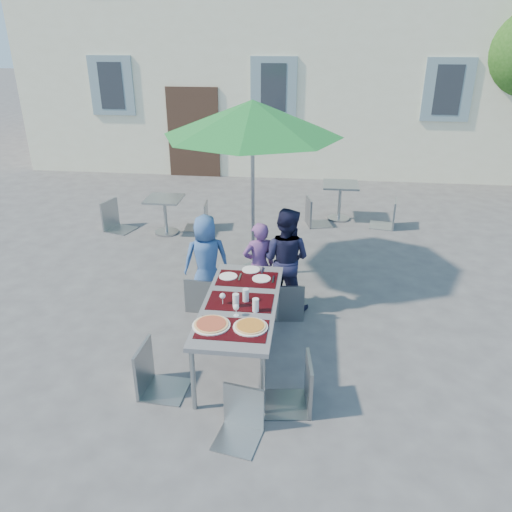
# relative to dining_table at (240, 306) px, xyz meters

# --- Properties ---
(ground) EXTENTS (90.00, 90.00, 0.00)m
(ground) POSITION_rel_dining_table_xyz_m (-0.34, 0.23, -0.70)
(ground) COLOR #464648
(ground) RESTS_ON ground
(dining_table) EXTENTS (0.80, 1.85, 0.76)m
(dining_table) POSITION_rel_dining_table_xyz_m (0.00, 0.00, 0.00)
(dining_table) COLOR #4A4A4F
(dining_table) RESTS_ON ground
(pizza_near_left) EXTENTS (0.38, 0.38, 0.03)m
(pizza_near_left) POSITION_rel_dining_table_xyz_m (-0.22, -0.52, 0.07)
(pizza_near_left) COLOR white
(pizza_near_left) RESTS_ON dining_table
(pizza_near_right) EXTENTS (0.35, 0.35, 0.03)m
(pizza_near_right) POSITION_rel_dining_table_xyz_m (0.18, -0.50, 0.07)
(pizza_near_right) COLOR white
(pizza_near_right) RESTS_ON dining_table
(glassware) EXTENTS (0.44, 0.37, 0.15)m
(glassware) POSITION_rel_dining_table_xyz_m (0.04, -0.11, 0.13)
(glassware) COLOR silver
(glassware) RESTS_ON dining_table
(place_settings) EXTENTS (0.66, 0.45, 0.01)m
(place_settings) POSITION_rel_dining_table_xyz_m (-0.01, 0.64, 0.06)
(place_settings) COLOR white
(place_settings) RESTS_ON dining_table
(child_0) EXTENTS (0.70, 0.57, 1.25)m
(child_0) POSITION_rel_dining_table_xyz_m (-0.66, 1.30, -0.07)
(child_0) COLOR #365996
(child_0) RESTS_ON ground
(child_1) EXTENTS (0.52, 0.44, 1.20)m
(child_1) POSITION_rel_dining_table_xyz_m (0.06, 1.25, -0.09)
(child_1) COLOR #6A3C7C
(child_1) RESTS_ON ground
(child_2) EXTENTS (0.77, 0.59, 1.41)m
(child_2) POSITION_rel_dining_table_xyz_m (0.41, 1.27, 0.01)
(child_2) COLOR #181935
(child_2) RESTS_ON ground
(chair_0) EXTENTS (0.43, 0.44, 0.92)m
(chair_0) POSITION_rel_dining_table_xyz_m (-0.68, 1.04, -0.16)
(chair_0) COLOR gray
(chair_0) RESTS_ON ground
(chair_1) EXTENTS (0.43, 0.44, 0.85)m
(chair_1) POSITION_rel_dining_table_xyz_m (0.14, 1.16, -0.20)
(chair_1) COLOR gray
(chair_1) RESTS_ON ground
(chair_2) EXTENTS (0.47, 0.48, 0.97)m
(chair_2) POSITION_rel_dining_table_xyz_m (0.46, 0.98, -0.13)
(chair_2) COLOR gray
(chair_2) RESTS_ON ground
(chair_3) EXTENTS (0.48, 0.47, 1.01)m
(chair_3) POSITION_rel_dining_table_xyz_m (-0.81, -0.64, -0.10)
(chair_3) COLOR gray
(chair_3) RESTS_ON ground
(chair_4) EXTENTS (0.51, 0.50, 1.02)m
(chair_4) POSITION_rel_dining_table_xyz_m (0.67, -0.70, -0.09)
(chair_4) COLOR gray
(chair_4) RESTS_ON ground
(chair_5) EXTENTS (0.47, 0.47, 0.90)m
(chair_5) POSITION_rel_dining_table_xyz_m (0.17, -1.15, -0.17)
(chair_5) COLOR #92999D
(chair_5) RESTS_ON ground
(patio_umbrella) EXTENTS (2.48, 2.48, 2.61)m
(patio_umbrella) POSITION_rel_dining_table_xyz_m (-0.13, 2.14, 1.65)
(patio_umbrella) COLOR #999BA0
(patio_umbrella) RESTS_ON ground
(cafe_table_0) EXTENTS (0.63, 0.63, 0.68)m
(cafe_table_0) POSITION_rel_dining_table_xyz_m (-1.95, 3.70, -0.26)
(cafe_table_0) COLOR #999BA0
(cafe_table_0) RESTS_ON ground
(bg_chair_l_0) EXTENTS (0.59, 0.59, 1.06)m
(bg_chair_l_0) POSITION_rel_dining_table_xyz_m (-2.96, 3.78, -0.07)
(bg_chair_l_0) COLOR gray
(bg_chair_l_0) RESTS_ON ground
(bg_chair_r_0) EXTENTS (0.47, 0.47, 0.96)m
(bg_chair_r_0) POSITION_rel_dining_table_xyz_m (-1.36, 4.02, -0.14)
(bg_chair_r_0) COLOR #91979C
(bg_chair_r_0) RESTS_ON ground
(cafe_table_1) EXTENTS (0.68, 0.68, 0.73)m
(cafe_table_1) POSITION_rel_dining_table_xyz_m (1.25, 4.84, -0.21)
(cafe_table_1) COLOR #999BA0
(cafe_table_1) RESTS_ON ground
(bg_chair_l_1) EXTENTS (0.55, 0.55, 1.02)m
(bg_chair_l_1) POSITION_rel_dining_table_xyz_m (0.76, 4.46, -0.09)
(bg_chair_l_1) COLOR gray
(bg_chair_l_1) RESTS_ON ground
(bg_chair_r_1) EXTENTS (0.52, 0.52, 1.02)m
(bg_chair_r_1) POSITION_rel_dining_table_xyz_m (2.17, 4.53, -0.10)
(bg_chair_r_1) COLOR #929A9E
(bg_chair_r_1) RESTS_ON ground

